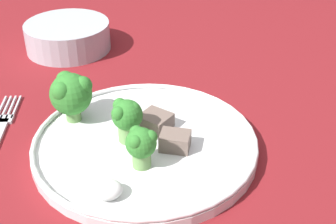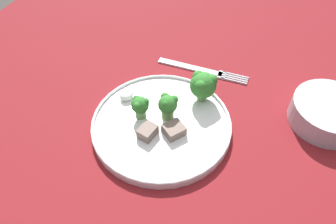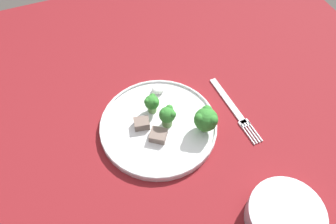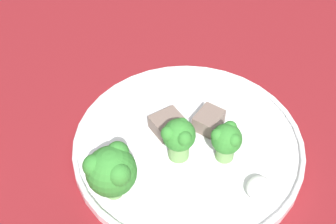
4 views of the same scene
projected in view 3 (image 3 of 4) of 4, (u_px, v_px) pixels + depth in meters
The scene contains 10 objects.
table at pixel (169, 149), 0.81m from camera, with size 1.27×1.18×0.78m.
dinner_plate at pixel (158, 126), 0.74m from camera, with size 0.26×0.26×0.02m.
fork at pixel (234, 109), 0.77m from camera, with size 0.03×0.21×0.00m.
cream_bowl at pixel (284, 217), 0.60m from camera, with size 0.14×0.14×0.05m.
broccoli_floret_near_rim_left at pixel (152, 103), 0.74m from camera, with size 0.03×0.03×0.05m.
broccoli_floret_center_left at pixel (169, 115), 0.71m from camera, with size 0.04×0.04×0.05m.
broccoli_floret_back_left at pixel (206, 119), 0.70m from camera, with size 0.05×0.05×0.06m.
meat_slice_front_slice at pixel (158, 135), 0.71m from camera, with size 0.05×0.05×0.02m.
meat_slice_middle_slice at pixel (142, 123), 0.73m from camera, with size 0.04×0.03×0.02m.
sauce_dollop at pixel (158, 89), 0.79m from camera, with size 0.03×0.03×0.02m.
Camera 3 is at (0.15, 0.38, 1.40)m, focal length 35.00 mm.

